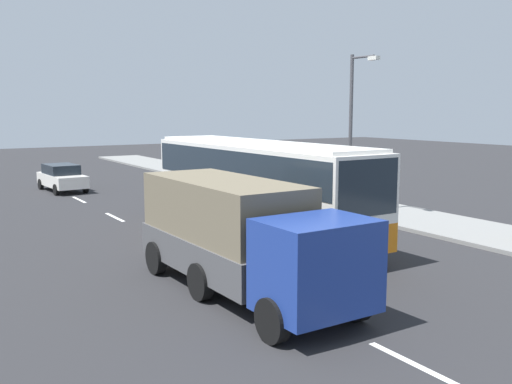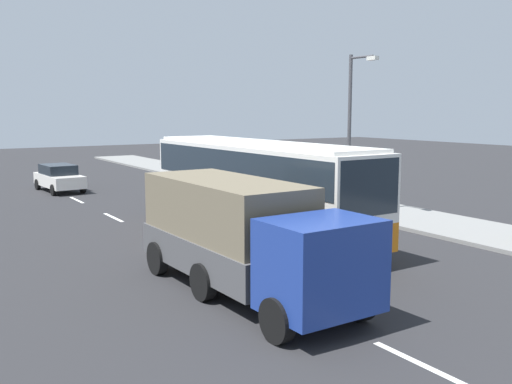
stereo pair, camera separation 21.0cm
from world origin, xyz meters
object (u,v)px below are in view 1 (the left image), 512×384
car_white_minivan (62,177)px  street_lamp (353,124)px  coach_bus (257,179)px  car_red_compact (222,186)px  cargo_truck (240,234)px

car_white_minivan → street_lamp: 18.03m
coach_bus → car_red_compact: 8.88m
car_red_compact → street_lamp: (6.70, 2.91, 3.34)m
cargo_truck → street_lamp: (-6.70, 9.71, 2.56)m
coach_bus → car_white_minivan: (-16.78, -3.06, -1.40)m
coach_bus → street_lamp: size_ratio=1.67×
street_lamp → coach_bus: bearing=-75.7°
cargo_truck → car_white_minivan: bearing=177.2°
coach_bus → car_white_minivan: bearing=-170.7°
cargo_truck → car_white_minivan: (-21.96, 0.70, -0.76)m
cargo_truck → car_red_compact: size_ratio=1.81×
cargo_truck → street_lamp: street_lamp is taller
car_white_minivan → car_red_compact: bearing=31.4°
car_red_compact → car_white_minivan: bearing=-149.0°
car_white_minivan → coach_bus: bearing=6.3°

